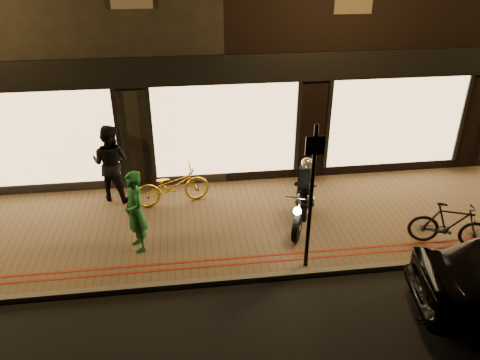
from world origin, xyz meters
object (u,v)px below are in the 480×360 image
at_px(motorcycle, 304,200).
at_px(person_green, 135,212).
at_px(bicycle_gold, 172,186).
at_px(sign_post, 311,192).

relative_size(motorcycle, person_green, 1.03).
height_order(motorcycle, bicycle_gold, motorcycle).
bearing_deg(person_green, sign_post, 48.70).
xyz_separation_m(motorcycle, person_green, (-3.64, -0.47, 0.27)).
height_order(motorcycle, sign_post, sign_post).
bearing_deg(bicycle_gold, sign_post, -148.74).
distance_m(sign_post, bicycle_gold, 4.01).
distance_m(motorcycle, person_green, 3.68).
height_order(sign_post, bicycle_gold, sign_post).
height_order(motorcycle, person_green, person_green).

